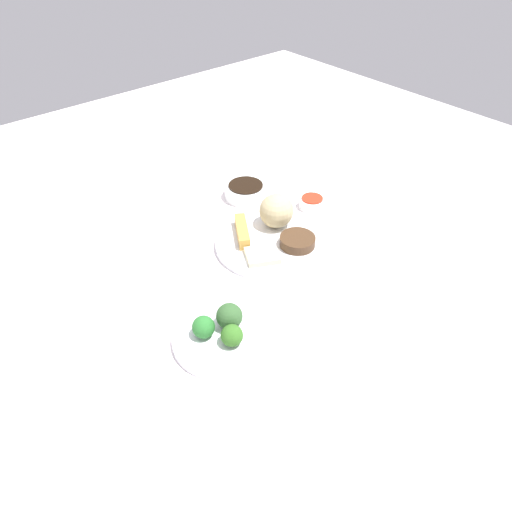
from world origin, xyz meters
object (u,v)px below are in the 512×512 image
(broccoli_plate, at_px, (223,338))
(main_plate, at_px, (269,243))
(sauce_ramekin_sweet_and_sour, at_px, (312,203))
(soy_sauce_bowl, at_px, (246,192))

(broccoli_plate, bearing_deg, main_plate, -148.23)
(broccoli_plate, xyz_separation_m, sauce_ramekin_sweet_and_sour, (-0.46, -0.22, 0.01))
(main_plate, relative_size, broccoli_plate, 1.33)
(main_plate, xyz_separation_m, broccoli_plate, (0.27, 0.16, -0.00))
(broccoli_plate, bearing_deg, soy_sauce_bowl, -134.50)
(soy_sauce_bowl, relative_size, sauce_ramekin_sweet_and_sour, 1.68)
(broccoli_plate, relative_size, sauce_ramekin_sweet_and_sour, 2.86)
(soy_sauce_bowl, distance_m, sauce_ramekin_sweet_and_sour, 0.18)
(sauce_ramekin_sweet_and_sour, bearing_deg, main_plate, 15.14)
(main_plate, bearing_deg, broccoli_plate, 31.77)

